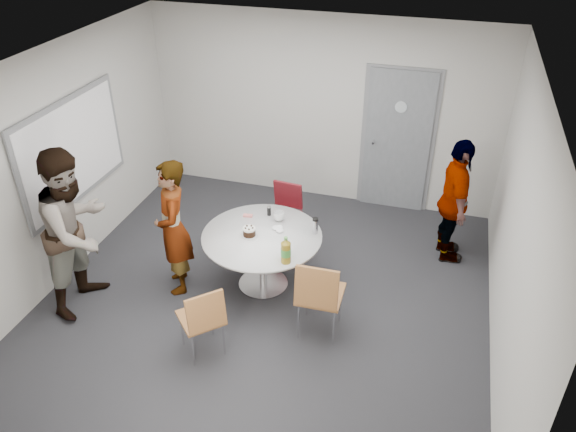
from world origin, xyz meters
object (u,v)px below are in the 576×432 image
(person_left, at_px, (76,230))
(person_main, at_px, (173,228))
(chair_near_right, at_px, (319,292))
(chair_far, at_px, (285,208))
(chair_near_left, at_px, (203,317))
(door, at_px, (397,142))
(whiteboard, at_px, (73,150))
(table, at_px, (264,243))
(person_right, at_px, (454,202))

(person_left, bearing_deg, person_main, -56.66)
(chair_near_right, relative_size, chair_far, 1.15)
(chair_near_left, bearing_deg, person_left, 120.60)
(door, xyz_separation_m, chair_far, (-1.23, -1.35, -0.51))
(chair_near_right, height_order, chair_far, chair_near_right)
(whiteboard, distance_m, chair_near_left, 2.67)
(door, distance_m, person_main, 3.40)
(chair_far, distance_m, person_left, 2.58)
(person_main, height_order, person_left, person_left)
(table, relative_size, person_right, 0.85)
(person_main, bearing_deg, chair_near_right, 50.01)
(person_main, distance_m, person_left, 1.03)
(whiteboard, relative_size, chair_far, 2.25)
(chair_near_left, height_order, person_main, person_main)
(chair_far, bearing_deg, chair_near_right, 123.01)
(door, xyz_separation_m, person_right, (0.85, -1.09, -0.21))
(chair_near_right, height_order, person_left, person_left)
(table, xyz_separation_m, chair_near_left, (-0.22, -1.24, -0.10))
(chair_far, xyz_separation_m, person_main, (-0.94, -1.27, 0.31))
(chair_near_right, distance_m, chair_far, 1.84)
(table, bearing_deg, chair_near_left, -99.94)
(door, relative_size, chair_far, 2.51)
(person_main, distance_m, person_right, 3.38)
(chair_near_right, bearing_deg, chair_far, 116.44)
(table, bearing_deg, whiteboard, 178.94)
(chair_near_left, relative_size, person_main, 0.52)
(door, relative_size, person_right, 1.30)
(person_right, bearing_deg, table, 109.30)
(person_right, bearing_deg, chair_near_left, 125.80)
(person_main, bearing_deg, door, 111.75)
(whiteboard, bearing_deg, chair_far, 21.91)
(table, bearing_deg, door, 62.90)
(whiteboard, bearing_deg, person_main, -13.43)
(chair_near_right, xyz_separation_m, person_right, (1.23, 1.88, 0.22))
(person_left, relative_size, person_right, 1.18)
(door, relative_size, whiteboard, 1.12)
(table, distance_m, chair_near_right, 1.04)
(table, distance_m, chair_far, 0.99)
(door, distance_m, chair_near_left, 3.87)
(chair_far, height_order, person_main, person_main)
(whiteboard, relative_size, chair_near_left, 2.22)
(whiteboard, height_order, person_left, whiteboard)
(door, height_order, chair_far, door)
(whiteboard, height_order, person_right, whiteboard)
(table, distance_m, person_main, 1.04)
(table, bearing_deg, person_left, -156.63)
(chair_near_left, relative_size, person_left, 0.45)
(door, bearing_deg, chair_near_left, -111.53)
(chair_near_right, xyz_separation_m, chair_far, (-0.85, 1.63, -0.08))
(chair_near_right, height_order, person_main, person_main)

